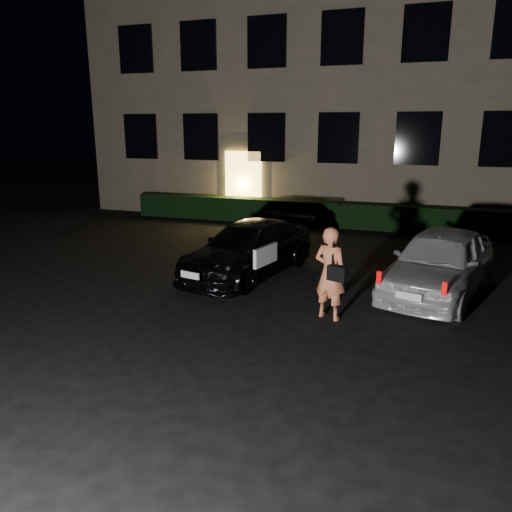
% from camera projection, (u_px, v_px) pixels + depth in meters
% --- Properties ---
extents(ground, '(80.00, 80.00, 0.00)m').
position_uv_depth(ground, '(207.00, 348.00, 7.88)').
color(ground, black).
rests_on(ground, ground).
extents(building, '(20.00, 8.11, 12.00)m').
position_uv_depth(building, '(359.00, 59.00, 20.06)').
color(building, '#6E634E').
rests_on(building, ground).
extents(hedge, '(15.00, 0.70, 0.85)m').
position_uv_depth(hedge, '(333.00, 214.00, 17.36)').
color(hedge, black).
rests_on(hedge, ground).
extents(sedan, '(2.57, 4.45, 1.21)m').
position_uv_depth(sedan, '(249.00, 249.00, 11.67)').
color(sedan, black).
rests_on(sedan, ground).
extents(hatch, '(2.62, 4.32, 1.38)m').
position_uv_depth(hatch, '(440.00, 262.00, 10.25)').
color(hatch, silver).
rests_on(hatch, ground).
extents(man, '(0.72, 0.60, 1.70)m').
position_uv_depth(man, '(330.00, 273.00, 8.91)').
color(man, '#E47950').
rests_on(man, ground).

